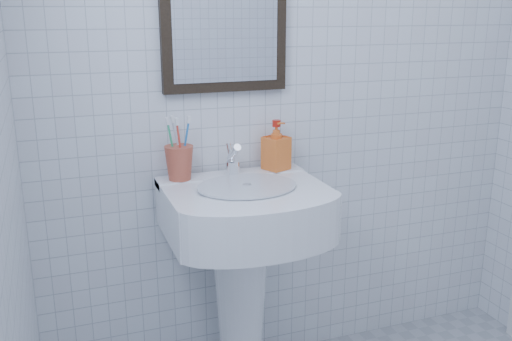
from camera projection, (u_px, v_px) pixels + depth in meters
name	position (u px, v px, depth m)	size (l,w,h in m)	color
wall_back	(296.00, 85.00, 2.38)	(2.20, 0.02, 2.50)	silver
washbasin	(242.00, 254.00, 2.25)	(0.60, 0.44, 0.92)	white
faucet	(233.00, 162.00, 2.26)	(0.06, 0.12, 0.14)	white
toothbrush_cup	(179.00, 163.00, 2.19)	(0.11, 0.11, 0.13)	#B24A32
soap_dispenser	(276.00, 145.00, 2.33)	(0.09, 0.09, 0.20)	#E35216
wall_mirror	(224.00, 10.00, 2.17)	(0.50, 0.04, 0.62)	black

